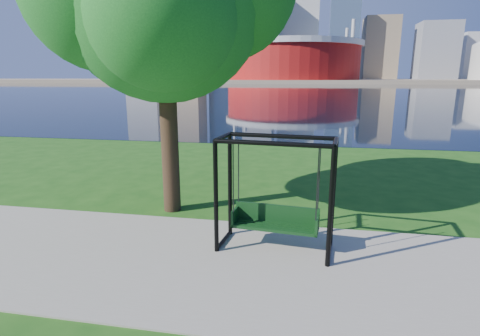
# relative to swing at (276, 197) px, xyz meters

# --- Properties ---
(ground) EXTENTS (900.00, 900.00, 0.00)m
(ground) POSITION_rel_swing_xyz_m (-0.60, -0.28, -1.09)
(ground) COLOR #1E5114
(ground) RESTS_ON ground
(path) EXTENTS (120.00, 4.00, 0.03)m
(path) POSITION_rel_swing_xyz_m (-0.60, -0.78, -1.07)
(path) COLOR #9E937F
(path) RESTS_ON ground
(river) EXTENTS (900.00, 180.00, 0.02)m
(river) POSITION_rel_swing_xyz_m (-0.60, 101.72, -1.08)
(river) COLOR black
(river) RESTS_ON ground
(far_bank) EXTENTS (900.00, 228.00, 2.00)m
(far_bank) POSITION_rel_swing_xyz_m (-0.60, 305.72, -0.09)
(far_bank) COLOR #937F60
(far_bank) RESTS_ON ground
(stadium) EXTENTS (83.00, 83.00, 32.00)m
(stadium) POSITION_rel_swing_xyz_m (-10.60, 234.72, 13.14)
(stadium) COLOR maroon
(stadium) RESTS_ON far_bank
(skyline) EXTENTS (392.00, 66.00, 96.50)m
(skyline) POSITION_rel_swing_xyz_m (-4.87, 319.11, 34.80)
(skyline) COLOR gray
(skyline) RESTS_ON far_bank
(swing) EXTENTS (2.29, 1.18, 2.25)m
(swing) POSITION_rel_swing_xyz_m (0.00, 0.00, 0.00)
(swing) COLOR black
(swing) RESTS_ON ground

